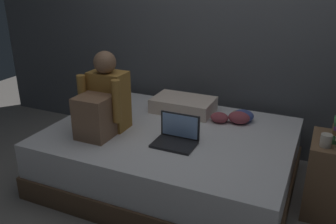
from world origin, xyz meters
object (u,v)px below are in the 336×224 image
object	(u,v)px
person_sitting	(103,102)
clothes_pile	(237,116)
bed	(171,156)
mug	(326,140)
laptop	(177,137)
pillow	(183,105)

from	to	relation	value
person_sitting	clothes_pile	world-z (taller)	person_sitting
bed	mug	xyz separation A→B (m)	(1.17, -0.01, 0.39)
laptop	mug	xyz separation A→B (m)	(1.04, 0.18, 0.10)
person_sitting	pillow	xyz separation A→B (m)	(0.42, 0.68, -0.19)
laptop	mug	distance (m)	1.06
bed	clothes_pile	distance (m)	0.68
person_sitting	mug	bearing A→B (deg)	7.34
bed	pillow	world-z (taller)	pillow
bed	laptop	world-z (taller)	laptop
bed	pillow	distance (m)	0.55
pillow	mug	size ratio (longest dim) A/B	6.22
bed	pillow	xyz separation A→B (m)	(-0.07, 0.45, 0.31)
bed	mug	size ratio (longest dim) A/B	22.22
person_sitting	mug	size ratio (longest dim) A/B	7.28
laptop	clothes_pile	world-z (taller)	laptop
bed	clothes_pile	bearing A→B (deg)	42.80
bed	pillow	bearing A→B (deg)	98.74
bed	laptop	xyz separation A→B (m)	(0.13, -0.19, 0.30)
person_sitting	clothes_pile	distance (m)	1.16
laptop	pillow	distance (m)	0.67
bed	laptop	distance (m)	0.38
mug	pillow	bearing A→B (deg)	159.54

